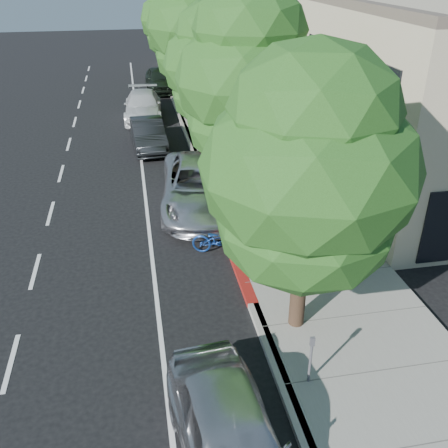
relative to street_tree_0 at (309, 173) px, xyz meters
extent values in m
plane|color=black|center=(-0.90, 2.00, -4.35)|extent=(120.00, 120.00, 0.00)
cube|color=gray|center=(1.40, 10.00, -4.28)|extent=(4.60, 56.00, 0.15)
cube|color=#9E998E|center=(-0.90, 10.00, -4.28)|extent=(0.30, 56.00, 0.15)
cube|color=maroon|center=(-0.90, 3.00, -4.28)|extent=(0.32, 4.00, 0.15)
cube|color=#C4B497|center=(8.70, 20.00, -0.85)|extent=(10.00, 36.00, 7.00)
cylinder|color=black|center=(0.00, 0.00, -3.10)|extent=(0.40, 0.40, 2.52)
ellipsoid|color=#1F4715|center=(0.00, 0.00, -1.12)|extent=(4.25, 4.25, 3.40)
ellipsoid|color=#1F4715|center=(0.00, 0.00, 0.11)|extent=(4.99, 4.99, 4.00)
ellipsoid|color=#1F4715|center=(0.00, 0.00, 1.40)|extent=(3.75, 3.75, 3.00)
cylinder|color=black|center=(0.00, 6.00, -2.90)|extent=(0.40, 0.40, 2.90)
ellipsoid|color=#1F4715|center=(0.00, 6.00, -0.62)|extent=(4.08, 4.08, 3.27)
ellipsoid|color=#1F4715|center=(0.00, 6.00, 0.78)|extent=(4.80, 4.80, 3.84)
ellipsoid|color=#1F4715|center=(0.00, 6.00, 2.28)|extent=(3.60, 3.60, 2.88)
cylinder|color=black|center=(0.00, 12.00, -3.09)|extent=(0.40, 0.40, 2.53)
ellipsoid|color=#1F4715|center=(0.00, 12.00, -1.10)|extent=(4.01, 4.01, 3.21)
ellipsoid|color=#1F4715|center=(0.00, 12.00, 0.13)|extent=(4.72, 4.72, 3.77)
ellipsoid|color=#1F4715|center=(0.00, 12.00, 1.43)|extent=(3.54, 3.54, 2.83)
cylinder|color=black|center=(0.00, 18.00, -2.84)|extent=(0.40, 0.40, 3.03)
ellipsoid|color=#1F4715|center=(0.00, 18.00, -0.46)|extent=(4.65, 4.65, 3.72)
ellipsoid|color=#1F4715|center=(0.00, 18.00, 1.01)|extent=(5.46, 5.46, 4.37)
cylinder|color=black|center=(0.00, 24.00, -3.00)|extent=(0.40, 0.40, 2.72)
ellipsoid|color=#1F4715|center=(0.00, 24.00, -0.86)|extent=(3.59, 3.59, 2.87)
ellipsoid|color=#1F4715|center=(0.00, 24.00, 0.46)|extent=(4.23, 4.23, 3.38)
cylinder|color=black|center=(0.00, 30.00, -3.10)|extent=(0.40, 0.40, 2.52)
ellipsoid|color=#1F4715|center=(0.00, 30.00, -1.12)|extent=(4.49, 4.49, 3.59)
ellipsoid|color=#1F4715|center=(0.00, 30.00, 0.11)|extent=(5.29, 5.29, 4.23)
ellipsoid|color=#1F4715|center=(0.00, 30.00, 1.40)|extent=(3.96, 3.96, 3.17)
imported|color=silver|center=(-0.65, 3.56, -3.38)|extent=(0.64, 0.81, 1.94)
imported|color=navy|center=(-1.30, 3.96, -3.87)|extent=(1.96, 1.27, 0.97)
imported|color=silver|center=(-1.40, 7.50, -3.48)|extent=(3.59, 6.60, 1.76)
imported|color=black|center=(-3.04, 14.63, -3.63)|extent=(1.79, 4.47, 1.45)
imported|color=silver|center=(-3.07, 19.99, -3.60)|extent=(2.40, 5.32, 1.51)
imported|color=black|center=(-1.55, 26.64, -3.54)|extent=(2.15, 4.87, 1.63)
imported|color=silver|center=(-2.46, -3.71, -3.57)|extent=(2.29, 4.79, 1.58)
imported|color=black|center=(1.76, 10.95, -3.32)|extent=(0.88, 0.69, 1.78)
camera|label=1|loc=(-3.72, -9.72, 4.22)|focal=40.00mm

